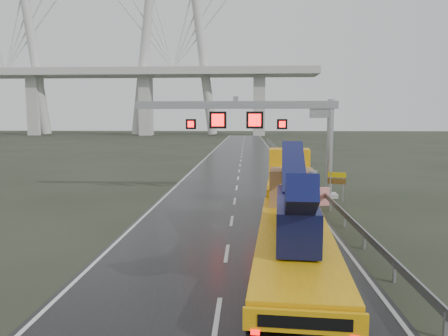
# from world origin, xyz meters

# --- Properties ---
(ground) EXTENTS (400.00, 400.00, 0.00)m
(ground) POSITION_xyz_m (0.00, 0.00, 0.00)
(ground) COLOR #252B1E
(ground) RESTS_ON ground
(road) EXTENTS (11.00, 200.00, 0.02)m
(road) POSITION_xyz_m (0.00, 40.00, 0.01)
(road) COLOR black
(road) RESTS_ON ground
(guardrail) EXTENTS (0.20, 140.00, 1.40)m
(guardrail) POSITION_xyz_m (6.10, 30.00, 0.70)
(guardrail) COLOR gray
(guardrail) RESTS_ON ground
(sign_gantry) EXTENTS (14.90, 1.20, 7.42)m
(sign_gantry) POSITION_xyz_m (2.10, 17.99, 5.61)
(sign_gantry) COLOR silver
(sign_gantry) RESTS_ON ground
(heavy_haul_truck) EXTENTS (4.30, 19.92, 4.64)m
(heavy_haul_truck) POSITION_xyz_m (3.11, 7.45, 1.80)
(heavy_haul_truck) COLOR #EEB00D
(heavy_haul_truck) RESTS_ON ground
(exit_sign_pair) EXTENTS (1.19, 0.49, 2.14)m
(exit_sign_pair) POSITION_xyz_m (7.10, 16.15, 1.50)
(exit_sign_pair) COLOR gray
(exit_sign_pair) RESTS_ON ground
(striped_barrier) EXTENTS (0.79, 0.58, 1.20)m
(striped_barrier) POSITION_xyz_m (6.00, 14.99, 0.60)
(striped_barrier) COLOR red
(striped_barrier) RESTS_ON ground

